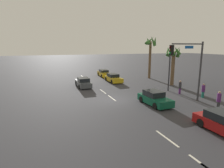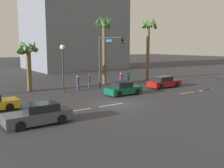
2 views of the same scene
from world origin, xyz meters
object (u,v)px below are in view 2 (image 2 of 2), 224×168
(car_0, at_px, (123,89))
(pedestrian_1, at_px, (129,76))
(palm_tree_3, at_px, (148,37))
(building_1, at_px, (72,7))
(pedestrian_2, at_px, (89,80))
(palm_tree_1, at_px, (28,54))
(streetlamp, at_px, (63,59))
(pedestrian_3, at_px, (121,79))
(car_4, at_px, (39,115))
(traffic_signal, at_px, (107,54))
(palm_tree_2, at_px, (104,37))
(car_2, at_px, (164,82))
(pedestrian_0, at_px, (78,83))

(car_0, height_order, pedestrian_1, pedestrian_1)
(pedestrian_1, height_order, palm_tree_3, palm_tree_3)
(building_1, bearing_deg, pedestrian_2, -112.46)
(palm_tree_1, height_order, palm_tree_3, palm_tree_3)
(streetlamp, relative_size, pedestrian_3, 3.03)
(car_4, height_order, pedestrian_1, pedestrian_1)
(palm_tree_3, bearing_deg, traffic_signal, -160.11)
(pedestrian_2, distance_m, pedestrian_3, 4.15)
(pedestrian_3, bearing_deg, pedestrian_2, 152.81)
(car_4, height_order, palm_tree_1, palm_tree_1)
(car_4, relative_size, pedestrian_2, 2.61)
(car_4, distance_m, pedestrian_2, 15.89)
(palm_tree_1, xyz_separation_m, palm_tree_2, (10.39, 0.04, 2.19))
(pedestrian_2, bearing_deg, palm_tree_3, 3.61)
(traffic_signal, bearing_deg, car_4, -141.98)
(pedestrian_1, distance_m, pedestrian_3, 3.61)
(streetlamp, distance_m, pedestrian_2, 5.42)
(pedestrian_1, distance_m, palm_tree_3, 7.03)
(traffic_signal, height_order, building_1, building_1)
(pedestrian_3, bearing_deg, building_1, 75.70)
(car_2, height_order, streetlamp, streetlamp)
(car_0, height_order, pedestrian_2, pedestrian_2)
(pedestrian_1, bearing_deg, palm_tree_3, 6.87)
(car_4, bearing_deg, palm_tree_1, 75.44)
(car_2, relative_size, palm_tree_2, 0.48)
(car_2, xyz_separation_m, pedestrian_2, (-7.57, 5.75, 0.22))
(car_0, xyz_separation_m, palm_tree_3, (10.41, 7.44, 5.93))
(pedestrian_2, bearing_deg, palm_tree_1, 170.73)
(car_0, distance_m, pedestrian_1, 9.39)
(pedestrian_0, relative_size, palm_tree_3, 0.18)
(palm_tree_3, bearing_deg, pedestrian_3, -159.96)
(palm_tree_1, bearing_deg, pedestrian_0, -27.59)
(streetlamp, bearing_deg, car_0, -48.10)
(car_2, xyz_separation_m, pedestrian_1, (-0.93, 5.94, 0.24))
(pedestrian_2, distance_m, building_1, 31.33)
(traffic_signal, height_order, palm_tree_1, traffic_signal)
(car_0, bearing_deg, pedestrian_0, 116.12)
(pedestrian_3, bearing_deg, pedestrian_0, 175.16)
(streetlamp, xyz_separation_m, palm_tree_2, (7.42, 2.88, 2.63))
(car_0, distance_m, pedestrian_3, 5.92)
(building_1, bearing_deg, palm_tree_1, -125.77)
(car_0, xyz_separation_m, palm_tree_2, (2.84, 7.98, 5.77))
(car_2, bearing_deg, building_1, 84.12)
(streetlamp, bearing_deg, palm_tree_3, 8.90)
(palm_tree_3, bearing_deg, palm_tree_1, 178.41)
(streetlamp, height_order, pedestrian_1, streetlamp)
(palm_tree_1, relative_size, palm_tree_2, 0.64)
(traffic_signal, xyz_separation_m, pedestrian_1, (5.81, 3.09, -3.39))
(pedestrian_3, height_order, palm_tree_3, palm_tree_3)
(traffic_signal, bearing_deg, car_2, -22.86)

